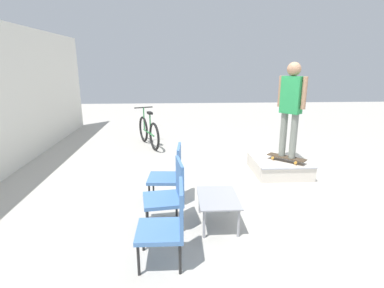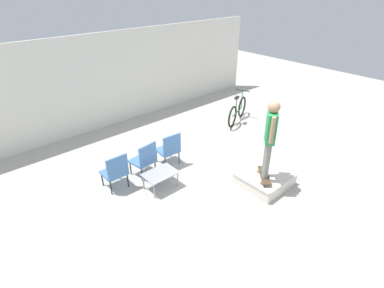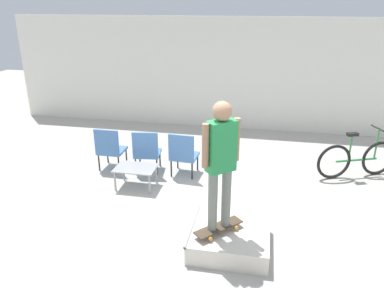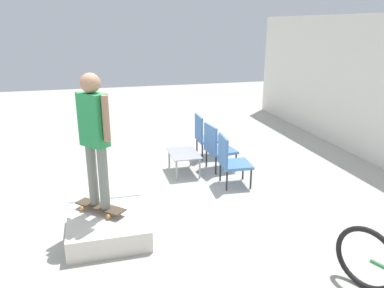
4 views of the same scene
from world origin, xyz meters
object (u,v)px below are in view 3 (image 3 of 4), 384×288
object	(u,v)px
coffee_table	(136,170)
patio_chair_center	(147,150)
skateboard_on_ramp	(219,227)
person_skater	(221,156)
bicycle	(357,159)
patio_chair_right	(183,153)
patio_chair_left	(110,148)
skate_ramp_box	(230,239)

from	to	relation	value
coffee_table	patio_chair_center	xyz separation A→B (m)	(0.01, 0.66, 0.14)
skateboard_on_ramp	person_skater	size ratio (longest dim) A/B	0.38
coffee_table	bicycle	world-z (taller)	bicycle
coffee_table	patio_chair_center	distance (m)	0.68
bicycle	patio_chair_right	bearing A→B (deg)	168.70
skateboard_on_ramp	bicycle	bearing A→B (deg)	4.10
coffee_table	patio_chair_left	bearing A→B (deg)	140.02
person_skater	skateboard_on_ramp	bearing A→B (deg)	0.00
skateboard_on_ramp	patio_chair_right	xyz separation A→B (m)	(-1.03, 2.29, 0.12)
person_skater	patio_chair_left	bearing A→B (deg)	98.29
patio_chair_center	bicycle	world-z (taller)	bicycle
patio_chair_left	patio_chair_right	world-z (taller)	same
skate_ramp_box	patio_chair_center	world-z (taller)	patio_chair_center
bicycle	coffee_table	bearing A→B (deg)	175.29
skate_ramp_box	bicycle	size ratio (longest dim) A/B	0.71
skate_ramp_box	patio_chair_right	xyz separation A→B (m)	(-1.18, 2.21, 0.35)
patio_chair_center	patio_chair_right	distance (m)	0.77
patio_chair_left	patio_chair_center	size ratio (longest dim) A/B	1.00
skate_ramp_box	person_skater	world-z (taller)	person_skater
bicycle	skateboard_on_ramp	bearing A→B (deg)	-151.37
skate_ramp_box	patio_chair_left	bearing A→B (deg)	141.24
skateboard_on_ramp	patio_chair_right	world-z (taller)	patio_chair_right
patio_chair_left	bicycle	xyz separation A→B (m)	(5.02, 0.64, -0.11)
patio_chair_center	patio_chair_right	size ratio (longest dim) A/B	1.00
skateboard_on_ramp	coffee_table	world-z (taller)	coffee_table
skate_ramp_box	coffee_table	xyz separation A→B (m)	(-1.96, 1.55, 0.21)
patio_chair_center	bicycle	xyz separation A→B (m)	(4.22, 0.64, -0.11)
skate_ramp_box	patio_chair_right	distance (m)	2.53
patio_chair_center	patio_chair_right	xyz separation A→B (m)	(0.77, -0.00, 0.00)
bicycle	skate_ramp_box	bearing A→B (deg)	-150.32
skateboard_on_ramp	patio_chair_right	bearing A→B (deg)	67.67
patio_chair_right	coffee_table	bearing A→B (deg)	44.27
coffee_table	patio_chair_left	size ratio (longest dim) A/B	0.84
skate_ramp_box	coffee_table	world-z (taller)	coffee_table
patio_chair_left	patio_chair_right	distance (m)	1.57
patio_chair_center	skate_ramp_box	bearing A→B (deg)	123.75
coffee_table	patio_chair_right	distance (m)	1.04
skateboard_on_ramp	patio_chair_left	size ratio (longest dim) A/B	0.74
skate_ramp_box	person_skater	size ratio (longest dim) A/B	0.63
skate_ramp_box	patio_chair_right	world-z (taller)	patio_chair_right
skate_ramp_box	skateboard_on_ramp	xyz separation A→B (m)	(-0.15, -0.08, 0.23)
person_skater	coffee_table	bearing A→B (deg)	97.67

